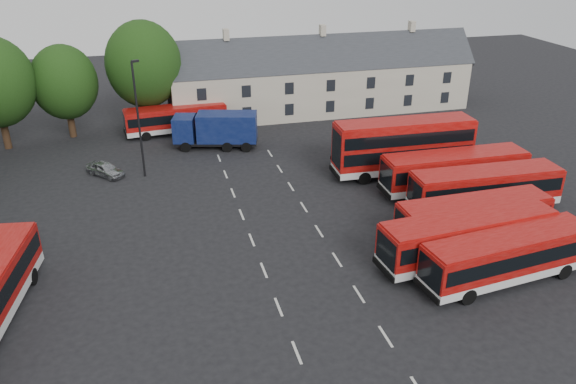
# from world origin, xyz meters

# --- Properties ---
(ground) EXTENTS (140.00, 140.00, 0.00)m
(ground) POSITION_xyz_m (0.00, 0.00, 0.00)
(ground) COLOR black
(ground) RESTS_ON ground
(lane_markings) EXTENTS (5.15, 33.80, 0.01)m
(lane_markings) POSITION_xyz_m (2.50, 2.00, 0.01)
(lane_markings) COLOR beige
(lane_markings) RESTS_ON ground
(terrace_houses) EXTENTS (35.70, 7.13, 10.06)m
(terrace_houses) POSITION_xyz_m (14.00, 30.00, 3.86)
(terrace_houses) COLOR beige
(terrace_houses) RESTS_ON ground
(bus_row_a) EXTENTS (11.62, 3.91, 3.22)m
(bus_row_a) POSITION_xyz_m (14.31, -6.91, 1.94)
(bus_row_a) COLOR silver
(bus_row_a) RESTS_ON ground
(bus_row_b) EXTENTS (12.12, 3.74, 3.38)m
(bus_row_b) POSITION_xyz_m (13.04, -4.36, 2.03)
(bus_row_b) COLOR silver
(bus_row_b) RESTS_ON ground
(bus_row_c) EXTENTS (11.02, 2.75, 3.10)m
(bus_row_c) POSITION_xyz_m (15.05, -1.76, 1.86)
(bus_row_c) COLOR silver
(bus_row_c) RESTS_ON ground
(bus_row_d) EXTENTS (11.88, 3.09, 3.34)m
(bus_row_d) POSITION_xyz_m (18.43, 2.15, 2.00)
(bus_row_d) COLOR silver
(bus_row_d) RESTS_ON ground
(bus_row_e) EXTENTS (12.15, 2.99, 3.42)m
(bus_row_e) POSITION_xyz_m (17.77, 5.67, 2.06)
(bus_row_e) COLOR silver
(bus_row_e) RESTS_ON ground
(bus_dd_south) EXTENTS (12.35, 3.20, 5.03)m
(bus_dd_south) POSITION_xyz_m (15.20, 10.08, 2.87)
(bus_dd_south) COLOR silver
(bus_dd_south) RESTS_ON ground
(bus_dd_north) EXTENTS (9.79, 2.74, 3.97)m
(bus_dd_north) POSITION_xyz_m (14.79, 12.82, 2.26)
(bus_dd_north) COLOR silver
(bus_dd_north) RESTS_ON ground
(bus_north) EXTENTS (10.77, 3.54, 2.99)m
(bus_north) POSITION_xyz_m (-3.31, 26.22, 1.80)
(bus_north) COLOR silver
(bus_north) RESTS_ON ground
(box_truck) EXTENTS (8.53, 4.54, 3.56)m
(box_truck) POSITION_xyz_m (0.29, 20.83, 2.00)
(box_truck) COLOR black
(box_truck) RESTS_ON ground
(silver_car) EXTENTS (3.68, 3.73, 1.27)m
(silver_car) POSITION_xyz_m (-10.34, 16.37, 0.64)
(silver_car) COLOR #A0A3A8
(silver_car) RESTS_ON ground
(lamppost) EXTENTS (0.70, 0.48, 10.25)m
(lamppost) POSITION_xyz_m (-6.96, 15.43, 5.47)
(lamppost) COLOR black
(lamppost) RESTS_ON ground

